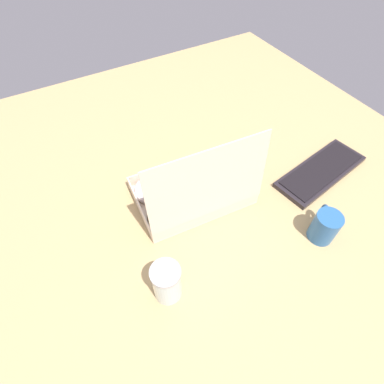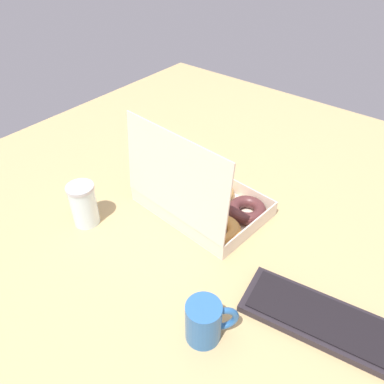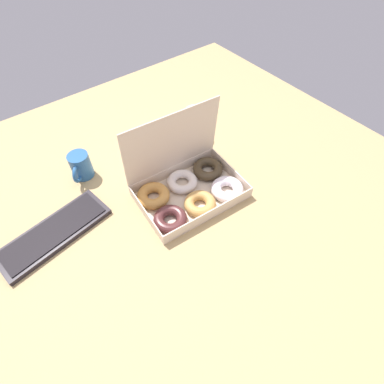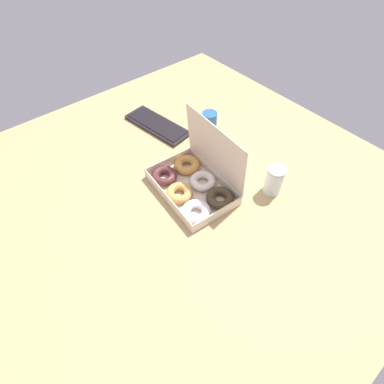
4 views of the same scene
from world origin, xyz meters
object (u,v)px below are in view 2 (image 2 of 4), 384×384
at_px(keyboard, 325,321).
at_px(glass_jar, 84,204).
at_px(coffee_mug, 205,321).
at_px(donut_box, 200,200).

distance_m(keyboard, glass_jar, 0.69).
distance_m(coffee_mug, glass_jar, 0.49).
xyz_separation_m(donut_box, keyboard, (-0.45, 0.14, -0.02)).
bearing_deg(glass_jar, donut_box, -131.17).
xyz_separation_m(keyboard, glass_jar, (0.67, 0.12, 0.05)).
bearing_deg(coffee_mug, glass_jar, -8.38).
relative_size(donut_box, coffee_mug, 3.88).
relative_size(coffee_mug, glass_jar, 0.79).
bearing_deg(keyboard, coffee_mug, 44.48).
bearing_deg(glass_jar, coffee_mug, 171.62).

